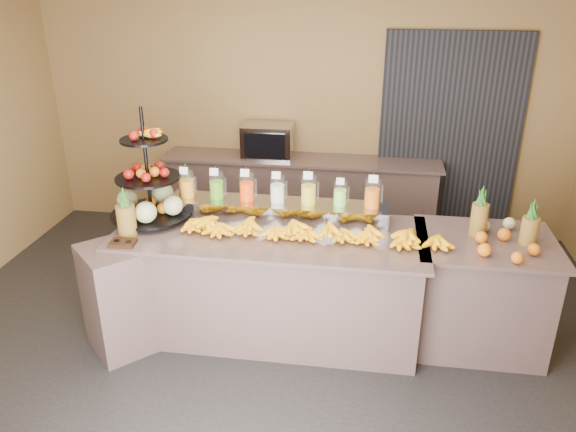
% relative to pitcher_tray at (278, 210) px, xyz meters
% --- Properties ---
extents(ground, '(6.00, 6.00, 0.00)m').
position_rel_pitcher_tray_xyz_m(ground, '(-0.01, -0.58, -1.01)').
color(ground, black).
rests_on(ground, ground).
extents(room_envelope, '(6.04, 5.02, 2.82)m').
position_rel_pitcher_tray_xyz_m(room_envelope, '(0.17, 0.21, 0.87)').
color(room_envelope, olive).
rests_on(room_envelope, ground).
extents(buffet_counter, '(2.75, 1.25, 0.93)m').
position_rel_pitcher_tray_xyz_m(buffet_counter, '(-0.13, -0.32, -0.54)').
color(buffet_counter, gray).
rests_on(buffet_counter, ground).
extents(right_counter, '(1.08, 0.88, 0.93)m').
position_rel_pitcher_tray_xyz_m(right_counter, '(1.69, -0.18, -0.54)').
color(right_counter, gray).
rests_on(right_counter, ground).
extents(back_ledge, '(3.10, 0.55, 0.93)m').
position_rel_pitcher_tray_xyz_m(back_ledge, '(-0.01, 1.67, -0.54)').
color(back_ledge, gray).
rests_on(back_ledge, ground).
extents(pitcher_tray, '(1.85, 0.30, 0.15)m').
position_rel_pitcher_tray_xyz_m(pitcher_tray, '(0.00, 0.00, 0.00)').
color(pitcher_tray, gray).
rests_on(pitcher_tray, buffet_counter).
extents(juice_pitcher_orange_a, '(0.12, 0.13, 0.30)m').
position_rel_pitcher_tray_xyz_m(juice_pitcher_orange_a, '(-0.78, -0.00, 0.17)').
color(juice_pitcher_orange_a, silver).
rests_on(juice_pitcher_orange_a, pitcher_tray).
extents(juice_pitcher_green, '(0.12, 0.13, 0.30)m').
position_rel_pitcher_tray_xyz_m(juice_pitcher_green, '(-0.52, -0.00, 0.18)').
color(juice_pitcher_green, silver).
rests_on(juice_pitcher_green, pitcher_tray).
extents(juice_pitcher_orange_b, '(0.13, 0.13, 0.30)m').
position_rel_pitcher_tray_xyz_m(juice_pitcher_orange_b, '(-0.26, -0.00, 0.18)').
color(juice_pitcher_orange_b, silver).
rests_on(juice_pitcher_orange_b, pitcher_tray).
extents(juice_pitcher_milk, '(0.12, 0.13, 0.30)m').
position_rel_pitcher_tray_xyz_m(juice_pitcher_milk, '(-0.00, -0.00, 0.17)').
color(juice_pitcher_milk, silver).
rests_on(juice_pitcher_milk, pitcher_tray).
extents(juice_pitcher_lemon, '(0.13, 0.13, 0.31)m').
position_rel_pitcher_tray_xyz_m(juice_pitcher_lemon, '(0.26, -0.00, 0.18)').
color(juice_pitcher_lemon, silver).
rests_on(juice_pitcher_lemon, pitcher_tray).
extents(juice_pitcher_lime, '(0.11, 0.11, 0.27)m').
position_rel_pitcher_tray_xyz_m(juice_pitcher_lime, '(0.52, -0.00, 0.17)').
color(juice_pitcher_lime, silver).
rests_on(juice_pitcher_lime, pitcher_tray).
extents(juice_pitcher_orange_c, '(0.13, 0.13, 0.31)m').
position_rel_pitcher_tray_xyz_m(juice_pitcher_orange_c, '(0.78, -0.00, 0.18)').
color(juice_pitcher_orange_c, silver).
rests_on(juice_pitcher_orange_c, pitcher_tray).
extents(banana_heap, '(2.17, 0.20, 0.18)m').
position_rel_pitcher_tray_xyz_m(banana_heap, '(0.30, -0.32, 0.00)').
color(banana_heap, yellow).
rests_on(banana_heap, buffet_counter).
extents(fruit_stand, '(0.80, 0.80, 0.96)m').
position_rel_pitcher_tray_xyz_m(fruit_stand, '(-1.00, -0.17, 0.17)').
color(fruit_stand, black).
rests_on(fruit_stand, buffet_counter).
extents(condiment_caddy, '(0.20, 0.16, 0.03)m').
position_rel_pitcher_tray_xyz_m(condiment_caddy, '(-1.09, -0.67, -0.06)').
color(condiment_caddy, black).
rests_on(condiment_caddy, buffet_counter).
extents(pineapple_left_a, '(0.15, 0.15, 0.41)m').
position_rel_pitcher_tray_xyz_m(pineapple_left_a, '(-1.12, -0.50, 0.08)').
color(pineapple_left_a, brown).
rests_on(pineapple_left_a, buffet_counter).
extents(pineapple_left_b, '(0.14, 0.14, 0.42)m').
position_rel_pitcher_tray_xyz_m(pineapple_left_b, '(-0.83, 0.14, 0.08)').
color(pineapple_left_b, brown).
rests_on(pineapple_left_b, buffet_counter).
extents(right_fruit_pile, '(0.49, 0.47, 0.26)m').
position_rel_pitcher_tray_xyz_m(right_fruit_pile, '(1.78, -0.24, 0.01)').
color(right_fruit_pile, brown).
rests_on(right_fruit_pile, right_counter).
extents(oven_warmer, '(0.56, 0.40, 0.37)m').
position_rel_pitcher_tray_xyz_m(oven_warmer, '(-0.39, 1.67, 0.11)').
color(oven_warmer, gray).
rests_on(oven_warmer, back_ledge).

